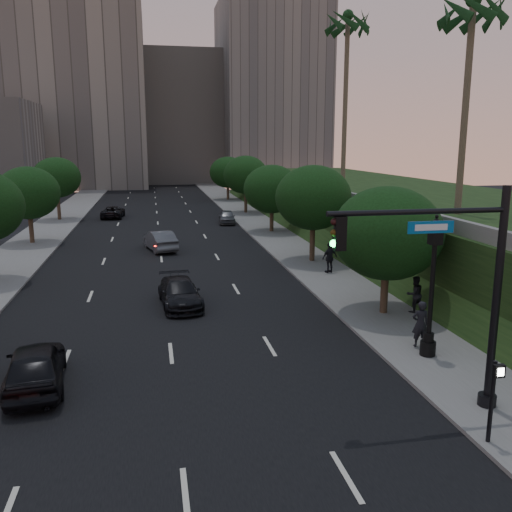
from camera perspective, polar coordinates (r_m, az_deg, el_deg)
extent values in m
plane|color=black|center=(17.52, -8.30, -16.19)|extent=(160.00, 160.00, 0.00)
cube|color=black|center=(46.21, -10.10, 1.46)|extent=(16.00, 140.00, 0.02)
cube|color=slate|center=(47.43, 2.37, 1.99)|extent=(4.50, 140.00, 0.15)
cube|color=slate|center=(47.21, -22.64, 1.03)|extent=(4.50, 140.00, 0.15)
cube|color=black|center=(49.34, 16.38, 4.16)|extent=(18.00, 90.00, 4.00)
cube|color=slate|center=(45.84, 6.98, 6.95)|extent=(0.35, 90.00, 0.70)
cube|color=gray|center=(108.60, -18.70, 15.38)|extent=(26.00, 20.00, 32.00)
cube|color=#A29E94|center=(117.75, -7.97, 14.09)|extent=(22.00, 18.00, 26.00)
cube|color=slate|center=(114.55, 1.56, 16.77)|extent=(20.00, 22.00, 36.00)
cylinder|color=#38281C|center=(26.71, 13.38, -3.16)|extent=(0.36, 0.36, 2.86)
ellipsoid|color=black|center=(26.18, 13.65, 2.35)|extent=(5.20, 5.20, 4.42)
cylinder|color=#38281C|center=(37.66, 5.95, 1.71)|extent=(0.36, 0.36, 3.21)
ellipsoid|color=black|center=(37.26, 6.05, 6.13)|extent=(5.20, 5.20, 4.42)
cylinder|color=#38281C|center=(50.12, 1.65, 4.09)|extent=(0.36, 0.36, 2.86)
ellipsoid|color=black|center=(49.84, 1.67, 7.06)|extent=(5.20, 5.20, 4.42)
cylinder|color=#38281C|center=(63.74, -1.09, 5.92)|extent=(0.36, 0.36, 3.21)
ellipsoid|color=black|center=(63.51, -1.10, 8.54)|extent=(5.20, 5.20, 4.42)
cylinder|color=#38281C|center=(78.52, -2.97, 6.90)|extent=(0.36, 0.36, 2.86)
ellipsoid|color=black|center=(78.33, -2.99, 8.79)|extent=(5.20, 5.20, 4.42)
cylinder|color=#38281C|center=(47.96, -22.60, 2.91)|extent=(0.36, 0.36, 2.99)
ellipsoid|color=black|center=(47.66, -22.86, 6.14)|extent=(5.00, 5.00, 4.25)
cylinder|color=#38281C|center=(61.61, -20.06, 5.02)|extent=(0.36, 0.36, 3.26)
ellipsoid|color=black|center=(61.37, -20.26, 7.76)|extent=(5.00, 5.00, 4.25)
cylinder|color=#4C4233|center=(34.58, 21.16, 14.07)|extent=(0.40, 0.40, 12.00)
cylinder|color=#4C4233|center=(48.47, 9.37, 15.32)|extent=(0.40, 0.40, 14.50)
cylinder|color=black|center=(17.84, 23.96, -4.47)|extent=(0.24, 0.24, 7.00)
cylinder|color=black|center=(18.96, 23.11, -13.95)|extent=(0.56, 0.56, 0.50)
cylinder|color=black|center=(15.90, 16.76, 4.49)|extent=(5.40, 0.16, 0.16)
cube|color=black|center=(15.06, 8.85, 2.34)|extent=(0.32, 0.22, 0.95)
sphere|color=black|center=(14.95, 8.23, 3.57)|extent=(0.20, 0.20, 0.20)
sphere|color=#3F2B0A|center=(15.00, 8.20, 2.44)|extent=(0.20, 0.20, 0.20)
sphere|color=#19F24C|center=(15.05, 8.17, 1.31)|extent=(0.20, 0.20, 0.20)
cube|color=#0C60A4|center=(16.15, 17.93, 2.91)|extent=(1.40, 0.05, 0.35)
cylinder|color=black|center=(22.23, 17.61, -9.41)|extent=(0.60, 0.60, 0.70)
cylinder|color=black|center=(22.05, 17.69, -8.20)|extent=(0.40, 0.40, 0.40)
cylinder|color=black|center=(21.48, 18.02, -3.30)|extent=(0.18, 0.18, 3.60)
cube|color=black|center=(21.06, 18.37, 2.09)|extent=(0.42, 0.42, 0.70)
cone|color=black|center=(20.99, 18.46, 3.44)|extent=(0.64, 0.64, 0.35)
sphere|color=black|center=(20.96, 18.50, 3.98)|extent=(0.14, 0.14, 0.14)
cylinder|color=black|center=(16.49, 23.53, -14.13)|extent=(0.12, 0.12, 2.50)
cube|color=black|center=(15.94, 24.21, -10.97)|extent=(0.30, 0.14, 0.35)
cube|color=white|center=(15.88, 24.38, -11.08)|extent=(0.18, 0.02, 0.22)
imported|color=black|center=(20.14, -22.22, -10.65)|extent=(2.40, 4.85, 1.59)
imported|color=#505257|center=(42.49, -10.09, 1.62)|extent=(2.75, 5.00, 1.56)
imported|color=black|center=(62.15, -14.82, 4.50)|extent=(2.56, 4.92, 1.32)
imported|color=black|center=(27.94, -8.02, -3.87)|extent=(2.30, 4.87, 1.37)
imported|color=#525558|center=(55.89, -3.09, 4.12)|extent=(2.02, 4.19, 1.38)
imported|color=black|center=(22.77, 16.91, -6.86)|extent=(0.73, 0.51, 1.89)
imported|color=black|center=(27.22, 16.36, -3.87)|extent=(0.93, 0.76, 1.79)
imported|color=black|center=(34.33, 7.76, -0.17)|extent=(1.22, 0.85, 1.92)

